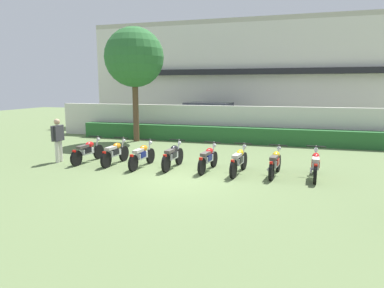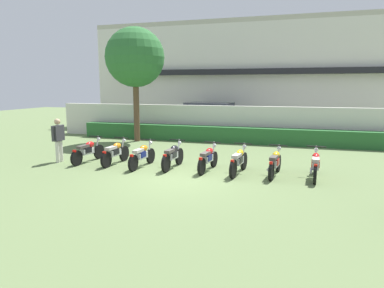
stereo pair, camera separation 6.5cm
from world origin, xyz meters
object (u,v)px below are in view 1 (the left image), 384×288
at_px(motorcycle_in_row_0, 88,151).
at_px(motorcycle_in_row_2, 142,155).
at_px(tree_near_inspector, 134,58).
at_px(motorcycle_in_row_6, 275,162).
at_px(parked_car, 211,118).
at_px(inspector_person, 58,137).
at_px(motorcycle_in_row_5, 239,161).
at_px(motorcycle_in_row_7, 315,164).
at_px(motorcycle_in_row_4, 208,158).
at_px(motorcycle_in_row_3, 173,156).
at_px(motorcycle_in_row_1, 115,153).

bearing_deg(motorcycle_in_row_0, motorcycle_in_row_2, -89.19).
relative_size(tree_near_inspector, motorcycle_in_row_6, 3.21).
xyz_separation_m(parked_car, motorcycle_in_row_6, (4.27, -9.16, -0.49)).
bearing_deg(tree_near_inspector, inspector_person, -96.62).
xyz_separation_m(parked_car, motorcycle_in_row_2, (-0.34, -9.26, -0.50)).
distance_m(motorcycle_in_row_5, motorcycle_in_row_7, 2.38).
bearing_deg(motorcycle_in_row_4, motorcycle_in_row_3, 96.10).
relative_size(tree_near_inspector, motorcycle_in_row_3, 3.18).
bearing_deg(motorcycle_in_row_0, motorcycle_in_row_4, -85.57).
relative_size(motorcycle_in_row_3, inspector_person, 1.10).
xyz_separation_m(motorcycle_in_row_4, motorcycle_in_row_6, (2.23, -0.03, 0.00)).
bearing_deg(inspector_person, motorcycle_in_row_6, 1.69).
xyz_separation_m(motorcycle_in_row_1, motorcycle_in_row_5, (4.59, -0.09, 0.00)).
height_order(motorcycle_in_row_0, motorcycle_in_row_6, motorcycle_in_row_6).
distance_m(motorcycle_in_row_1, motorcycle_in_row_3, 2.25).
height_order(motorcycle_in_row_2, motorcycle_in_row_3, motorcycle_in_row_3).
distance_m(motorcycle_in_row_6, inspector_person, 8.01).
distance_m(motorcycle_in_row_7, inspector_person, 9.23).
bearing_deg(motorcycle_in_row_1, motorcycle_in_row_4, -86.58).
height_order(parked_car, inspector_person, parked_car).
bearing_deg(motorcycle_in_row_1, parked_car, -5.97).
relative_size(motorcycle_in_row_1, motorcycle_in_row_4, 1.01).
height_order(motorcycle_in_row_6, inspector_person, inspector_person).
relative_size(motorcycle_in_row_0, inspector_person, 1.14).
distance_m(motorcycle_in_row_2, motorcycle_in_row_3, 1.12).
xyz_separation_m(motorcycle_in_row_4, inspector_person, (-5.76, -0.27, 0.54)).
xyz_separation_m(motorcycle_in_row_4, motorcycle_in_row_7, (3.45, 0.01, 0.01)).
height_order(motorcycle_in_row_0, motorcycle_in_row_2, motorcycle_in_row_0).
height_order(motorcycle_in_row_2, motorcycle_in_row_5, motorcycle_in_row_5).
bearing_deg(tree_near_inspector, motorcycle_in_row_5, -40.41).
bearing_deg(motorcycle_in_row_2, motorcycle_in_row_6, -85.44).
distance_m(motorcycle_in_row_1, motorcycle_in_row_2, 1.15).
relative_size(motorcycle_in_row_2, inspector_person, 1.13).
bearing_deg(motorcycle_in_row_5, tree_near_inspector, 56.45).
bearing_deg(parked_car, inspector_person, -103.65).
relative_size(motorcycle_in_row_3, motorcycle_in_row_4, 1.02).
bearing_deg(motorcycle_in_row_4, motorcycle_in_row_5, -89.20).
bearing_deg(motorcycle_in_row_1, inspector_person, 99.78).
relative_size(tree_near_inspector, motorcycle_in_row_7, 3.09).
bearing_deg(tree_near_inspector, motorcycle_in_row_3, -53.28).
height_order(parked_car, tree_near_inspector, tree_near_inspector).
bearing_deg(parked_car, motorcycle_in_row_5, -63.40).
relative_size(parked_car, motorcycle_in_row_2, 2.51).
xyz_separation_m(motorcycle_in_row_6, inspector_person, (-7.99, -0.24, 0.54)).
distance_m(motorcycle_in_row_3, motorcycle_in_row_6, 3.50).
bearing_deg(motorcycle_in_row_1, motorcycle_in_row_7, -86.63).
bearing_deg(parked_car, motorcycle_in_row_4, -69.40).
relative_size(motorcycle_in_row_1, motorcycle_in_row_3, 0.99).
bearing_deg(motorcycle_in_row_6, parked_car, 32.15).
distance_m(parked_car, motorcycle_in_row_6, 10.12).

